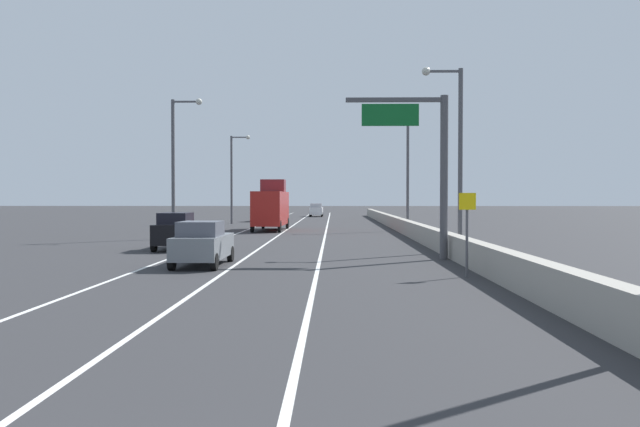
% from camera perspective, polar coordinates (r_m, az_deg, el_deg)
% --- Properties ---
extents(ground_plane, '(320.00, 320.00, 0.00)m').
position_cam_1_polar(ground_plane, '(67.92, -0.61, -1.01)').
color(ground_plane, '#2D2D30').
extents(lane_stripe_left, '(0.16, 130.00, 0.00)m').
position_cam_1_polar(lane_stripe_left, '(59.39, -6.20, -1.35)').
color(lane_stripe_left, silver).
rests_on(lane_stripe_left, ground_plane).
extents(lane_stripe_center, '(0.16, 130.00, 0.00)m').
position_cam_1_polar(lane_stripe_center, '(59.04, -2.83, -1.36)').
color(lane_stripe_center, silver).
rests_on(lane_stripe_center, ground_plane).
extents(lane_stripe_right, '(0.16, 130.00, 0.00)m').
position_cam_1_polar(lane_stripe_right, '(58.90, 0.57, -1.37)').
color(lane_stripe_right, silver).
rests_on(lane_stripe_right, ground_plane).
extents(jersey_barrier_right, '(0.60, 120.00, 1.10)m').
position_cam_1_polar(jersey_barrier_right, '(44.25, 8.53, -1.58)').
color(jersey_barrier_right, '#9E998E').
rests_on(jersey_barrier_right, ground_plane).
extents(overhead_sign_gantry, '(4.68, 0.36, 7.50)m').
position_cam_1_polar(overhead_sign_gantry, '(30.23, 9.43, 4.97)').
color(overhead_sign_gantry, '#47474C').
rests_on(overhead_sign_gantry, ground_plane).
extents(speed_advisory_sign, '(0.60, 0.11, 3.00)m').
position_cam_1_polar(speed_advisory_sign, '(23.74, 12.75, -1.21)').
color(speed_advisory_sign, '#4C4C51').
rests_on(speed_advisory_sign, ground_plane).
extents(lamp_post_right_second, '(2.14, 0.44, 9.62)m').
position_cam_1_polar(lamp_post_right_second, '(34.79, 11.76, 5.85)').
color(lamp_post_right_second, '#4C4C51').
rests_on(lamp_post_right_second, ground_plane).
extents(lamp_post_right_third, '(2.14, 0.44, 9.62)m').
position_cam_1_polar(lamp_post_right_third, '(56.27, 7.42, 4.15)').
color(lamp_post_right_third, '#4C4C51').
rests_on(lamp_post_right_third, ground_plane).
extents(lamp_post_left_mid, '(2.14, 0.44, 9.62)m').
position_cam_1_polar(lamp_post_left_mid, '(45.81, -12.41, 4.76)').
color(lamp_post_left_mid, '#4C4C51').
rests_on(lamp_post_left_mid, ground_plane).
extents(lamp_post_left_far, '(2.14, 0.44, 9.62)m').
position_cam_1_polar(lamp_post_left_far, '(71.46, -7.54, 3.55)').
color(lamp_post_left_far, '#4C4C51').
rests_on(lamp_post_left_far, ground_plane).
extents(car_white_0, '(2.01, 4.59, 1.99)m').
position_cam_1_polar(car_white_0, '(98.10, -0.32, 0.31)').
color(car_white_0, white).
rests_on(car_white_0, ground_plane).
extents(car_gray_1, '(1.94, 4.56, 1.86)m').
position_cam_1_polar(car_gray_1, '(27.41, -10.24, -2.60)').
color(car_gray_1, slate).
rests_on(car_gray_1, ground_plane).
extents(car_red_2, '(1.84, 4.29, 2.14)m').
position_cam_1_polar(car_red_2, '(78.10, -5.08, 0.08)').
color(car_red_2, red).
rests_on(car_red_2, ground_plane).
extents(car_black_3, '(1.82, 4.72, 2.02)m').
position_cam_1_polar(car_black_3, '(36.49, -12.37, -1.51)').
color(car_black_3, black).
rests_on(car_black_3, ground_plane).
extents(box_truck, '(2.63, 8.28, 4.46)m').
position_cam_1_polar(box_truck, '(56.64, -4.31, 0.58)').
color(box_truck, '#A51E19').
rests_on(box_truck, ground_plane).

